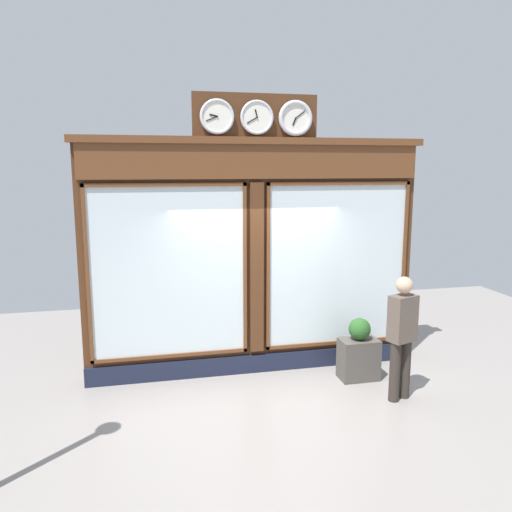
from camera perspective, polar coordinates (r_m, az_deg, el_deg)
ground_plane at (r=5.59m, az=6.90°, el=-23.70°), size 14.00×14.00×0.00m
shop_facade at (r=7.58m, az=-0.20°, el=0.07°), size 5.11×0.42×4.11m
pedestrian at (r=7.04m, az=16.09°, el=-8.31°), size 0.41×0.33×1.69m
planter_box at (r=7.76m, az=11.46°, el=-11.29°), size 0.56×0.36×0.60m
planter_shrub at (r=7.61m, az=11.58°, el=-8.05°), size 0.32×0.32×0.32m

